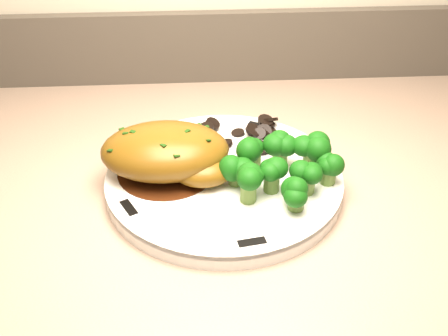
{
  "coord_description": "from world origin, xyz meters",
  "views": [
    {
      "loc": [
        0.14,
        1.1,
        1.41
      ],
      "look_at": [
        0.17,
        1.68,
        1.0
      ],
      "focal_mm": 45.0,
      "sensor_mm": 36.0,
      "label": 1
    }
  ],
  "objects": [
    {
      "name": "plate",
      "position": [
        0.17,
        1.68,
        0.98
      ],
      "size": [
        0.37,
        0.37,
        0.02
      ],
      "primitive_type": "cylinder",
      "rotation": [
        0.0,
        0.0,
        0.28
      ],
      "color": "white",
      "rests_on": "counter"
    },
    {
      "name": "mushroom_pile",
      "position": [
        0.2,
        1.75,
        1.0
      ],
      "size": [
        0.11,
        0.08,
        0.03
      ],
      "color": "black",
      "rests_on": "plate"
    },
    {
      "name": "gravy_pool",
      "position": [
        0.1,
        1.69,
        0.99
      ],
      "size": [
        0.12,
        0.12,
        0.0
      ],
      "primitive_type": "cylinder",
      "color": "#3F1B0B",
      "rests_on": "plate"
    },
    {
      "name": "rim_accent_0",
      "position": [
        0.23,
        1.79,
        0.99
      ],
      "size": [
        0.03,
        0.02,
        0.0
      ],
      "primitive_type": "cube",
      "rotation": [
        0.0,
        0.0,
        2.69
      ],
      "color": "black",
      "rests_on": "plate"
    },
    {
      "name": "rim_accent_3",
      "position": [
        0.2,
        1.55,
        0.99
      ],
      "size": [
        0.03,
        0.02,
        0.0
      ],
      "primitive_type": "cube",
      "rotation": [
        0.0,
        0.0,
        6.46
      ],
      "color": "black",
      "rests_on": "plate"
    },
    {
      "name": "rim_accent_4",
      "position": [
        0.3,
        1.66,
        0.99
      ],
      "size": [
        0.02,
        0.03,
        0.0
      ],
      "primitive_type": "cube",
      "rotation": [
        0.0,
        0.0,
        7.71
      ],
      "color": "black",
      "rests_on": "plate"
    },
    {
      "name": "rim_accent_1",
      "position": [
        0.08,
        1.77,
        0.99
      ],
      "size": [
        0.03,
        0.03,
        0.0
      ],
      "primitive_type": "cube",
      "rotation": [
        0.0,
        0.0,
        3.94
      ],
      "color": "black",
      "rests_on": "plate"
    },
    {
      "name": "broccoli_florets",
      "position": [
        0.24,
        1.65,
        1.02
      ],
      "size": [
        0.14,
        0.12,
        0.04
      ],
      "rotation": [
        0.0,
        0.0,
        0.28
      ],
      "color": "olive",
      "rests_on": "plate"
    },
    {
      "name": "chicken_breast",
      "position": [
        0.11,
        1.68,
        1.02
      ],
      "size": [
        0.16,
        0.11,
        0.06
      ],
      "rotation": [
        0.0,
        0.0,
        -0.02
      ],
      "color": "brown",
      "rests_on": "plate"
    },
    {
      "name": "rim_accent_2",
      "position": [
        0.06,
        1.62,
        0.99
      ],
      "size": [
        0.02,
        0.03,
        0.0
      ],
      "primitive_type": "cube",
      "rotation": [
        0.0,
        0.0,
        5.2
      ],
      "color": "black",
      "rests_on": "plate"
    }
  ]
}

